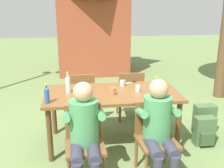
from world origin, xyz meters
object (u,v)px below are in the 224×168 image
Objects in this scene: person_in_white_shirt at (159,126)px; table_knife at (130,82)px; dining_table at (112,98)px; chair_near_left at (84,139)px; cup_terracotta at (113,91)px; backpack_by_far_side at (204,120)px; person_in_plaid_shirt at (84,130)px; bottle_green at (156,88)px; bottle_clear at (68,84)px; brick_kiosk at (93,24)px; chair_near_right at (155,134)px; chair_far_right at (130,93)px; bottle_blue at (47,95)px; chair_far_left at (82,95)px; cup_white at (138,88)px; cup_steel at (123,83)px; backpack_by_near_side at (204,132)px.

person_in_white_shirt is 1.30m from table_knife.
person_in_white_shirt reaches higher than dining_table.
table_knife is at bearing 57.06° from chair_near_left.
backpack_by_far_side is at bearing 7.18° from cup_terracotta.
bottle_green is at bearing 33.32° from person_in_plaid_shirt.
bottle_clear is 2.98× the size of cup_terracotta.
chair_near_right is at bearing -85.52° from brick_kiosk.
chair_near_right is 1.00× the size of chair_far_right.
bottle_blue is at bearing 134.08° from chair_near_left.
bottle_clear is 1.02m from table_knife.
person_in_white_shirt is 1.47m from backpack_by_far_side.
brick_kiosk reaches higher than person_in_plaid_shirt.
chair_far_left is (-0.41, 0.77, -0.20)m from dining_table.
chair_near_left is 5.16m from brick_kiosk.
bottle_clear is (-1.02, 0.83, 0.42)m from chair_near_right.
brick_kiosk is at bearing 96.49° from chair_far_right.
chair_far_right is 0.84m from cup_white.
bottle_green is at bearing -53.48° from cup_steel.
cup_terracotta reaches higher than backpack_by_near_side.
table_knife is at bearing 93.39° from person_in_white_shirt.
table_knife is at bearing -85.18° from brick_kiosk.
chair_near_right reaches higher than table_knife.
cup_steel is (-0.22, 1.14, 0.17)m from person_in_white_shirt.
dining_table is 0.97m from person_in_white_shirt.
person_in_white_shirt reaches higher than backpack_by_near_side.
dining_table is 0.72× the size of brick_kiosk.
backpack_by_far_side is at bearing 0.28° from bottle_clear.
chair_near_left is 1.00× the size of chair_far_left.
cup_terracotta is at bearing 167.90° from bottle_green.
bottle_blue is 1.09× the size of table_knife.
brick_kiosk reaches higher than chair_far_right.
table_knife is at bearing 145.78° from backpack_by_near_side.
bottle_green is 1.16m from backpack_by_far_side.
chair_near_left is 1.75m from chair_far_right.
person_in_plaid_shirt reaches higher than chair_far_left.
bottle_clear is at bearing 165.84° from bottle_green.
person_in_white_shirt is at bearing -23.66° from bottle_blue.
person_in_plaid_shirt is at bearing -90.16° from chair_far_left.
bottle_clear is (-0.19, -0.70, 0.42)m from chair_far_left.
brick_kiosk is (-0.55, 4.53, 0.46)m from bottle_green.
brick_kiosk reaches higher than chair_near_right.
chair_near_right is 2.07× the size of backpack_by_near_side.
backpack_by_far_side is at bearing 24.11° from chair_near_left.
backpack_by_far_side is at bearing 64.91° from backpack_by_near_side.
cup_terracotta is at bearing -123.38° from table_knife.
chair_near_right is at bearing 7.48° from person_in_plaid_shirt.
bottle_green is 1.14× the size of table_knife.
backpack_by_near_side is at bearing 16.80° from chair_near_left.
bottle_blue is (-1.28, -1.08, 0.40)m from chair_far_right.
backpack_by_near_side is 0.16× the size of brick_kiosk.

